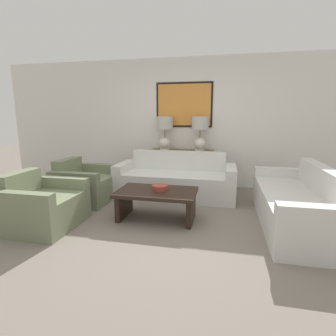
{
  "coord_description": "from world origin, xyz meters",
  "views": [
    {
      "loc": [
        0.85,
        -3.16,
        1.47
      ],
      "look_at": [
        -0.02,
        0.88,
        0.65
      ],
      "focal_mm": 28.0,
      "sensor_mm": 36.0,
      "label": 1
    }
  ],
  "objects_px": {
    "console_table": "(182,168)",
    "armchair_near_camera": "(42,207)",
    "coffee_table": "(157,198)",
    "table_lamp_left": "(165,129)",
    "couch_by_side": "(297,205)",
    "armchair_near_back_wall": "(85,185)",
    "decorative_bowl": "(160,187)",
    "table_lamp_right": "(200,130)",
    "couch_by_back_wall": "(176,181)"
  },
  "relations": [
    {
      "from": "armchair_near_back_wall",
      "to": "couch_by_side",
      "type": "bearing_deg",
      "value": -6.24
    },
    {
      "from": "console_table",
      "to": "couch_by_back_wall",
      "type": "xyz_separation_m",
      "value": [
        0.0,
        -0.69,
        -0.1
      ]
    },
    {
      "from": "coffee_table",
      "to": "armchair_near_back_wall",
      "type": "height_order",
      "value": "armchair_near_back_wall"
    },
    {
      "from": "armchair_near_back_wall",
      "to": "table_lamp_left",
      "type": "bearing_deg",
      "value": 47.98
    },
    {
      "from": "couch_by_side",
      "to": "decorative_bowl",
      "type": "bearing_deg",
      "value": -175.7
    },
    {
      "from": "console_table",
      "to": "armchair_near_camera",
      "type": "bearing_deg",
      "value": -122.28
    },
    {
      "from": "table_lamp_right",
      "to": "couch_by_back_wall",
      "type": "xyz_separation_m",
      "value": [
        -0.36,
        -0.69,
        -0.92
      ]
    },
    {
      "from": "couch_by_back_wall",
      "to": "coffee_table",
      "type": "distance_m",
      "value": 1.15
    },
    {
      "from": "couch_by_back_wall",
      "to": "armchair_near_camera",
      "type": "height_order",
      "value": "couch_by_back_wall"
    },
    {
      "from": "armchair_near_camera",
      "to": "coffee_table",
      "type": "bearing_deg",
      "value": 21.17
    },
    {
      "from": "table_lamp_right",
      "to": "couch_by_side",
      "type": "relative_size",
      "value": 0.32
    },
    {
      "from": "table_lamp_left",
      "to": "couch_by_side",
      "type": "distance_m",
      "value": 2.91
    },
    {
      "from": "console_table",
      "to": "armchair_near_camera",
      "type": "height_order",
      "value": "console_table"
    },
    {
      "from": "console_table",
      "to": "decorative_bowl",
      "type": "distance_m",
      "value": 1.79
    },
    {
      "from": "table_lamp_right",
      "to": "armchair_near_back_wall",
      "type": "xyz_separation_m",
      "value": [
        -1.88,
        -1.28,
        -0.93
      ]
    },
    {
      "from": "table_lamp_left",
      "to": "armchair_near_back_wall",
      "type": "distance_m",
      "value": 1.96
    },
    {
      "from": "armchair_near_back_wall",
      "to": "decorative_bowl",
      "type": "bearing_deg",
      "value": -18.94
    },
    {
      "from": "coffee_table",
      "to": "armchair_near_back_wall",
      "type": "distance_m",
      "value": 1.55
    },
    {
      "from": "console_table",
      "to": "couch_by_back_wall",
      "type": "relative_size",
      "value": 0.6
    },
    {
      "from": "console_table",
      "to": "armchair_near_camera",
      "type": "distance_m",
      "value": 2.84
    },
    {
      "from": "table_lamp_left",
      "to": "armchair_near_camera",
      "type": "bearing_deg",
      "value": -115.65
    },
    {
      "from": "armchair_near_back_wall",
      "to": "console_table",
      "type": "bearing_deg",
      "value": 40.15
    },
    {
      "from": "coffee_table",
      "to": "armchair_near_camera",
      "type": "bearing_deg",
      "value": -158.83
    },
    {
      "from": "table_lamp_right",
      "to": "decorative_bowl",
      "type": "xyz_separation_m",
      "value": [
        -0.39,
        -1.79,
        -0.74
      ]
    },
    {
      "from": "table_lamp_left",
      "to": "coffee_table",
      "type": "bearing_deg",
      "value": -80.88
    },
    {
      "from": "console_table",
      "to": "coffee_table",
      "type": "xyz_separation_m",
      "value": [
        -0.07,
        -1.84,
        -0.08
      ]
    },
    {
      "from": "table_lamp_left",
      "to": "couch_by_side",
      "type": "relative_size",
      "value": 0.32
    },
    {
      "from": "couch_by_back_wall",
      "to": "table_lamp_right",
      "type": "bearing_deg",
      "value": 62.28
    },
    {
      "from": "table_lamp_left",
      "to": "decorative_bowl",
      "type": "bearing_deg",
      "value": -79.42
    },
    {
      "from": "console_table",
      "to": "armchair_near_camera",
      "type": "relative_size",
      "value": 1.39
    },
    {
      "from": "table_lamp_left",
      "to": "armchair_near_back_wall",
      "type": "relative_size",
      "value": 0.73
    },
    {
      "from": "table_lamp_right",
      "to": "table_lamp_left",
      "type": "bearing_deg",
      "value": 180.0
    },
    {
      "from": "table_lamp_left",
      "to": "table_lamp_right",
      "type": "relative_size",
      "value": 1.0
    },
    {
      "from": "couch_by_side",
      "to": "armchair_near_camera",
      "type": "relative_size",
      "value": 2.3
    },
    {
      "from": "coffee_table",
      "to": "armchair_near_back_wall",
      "type": "xyz_separation_m",
      "value": [
        -1.45,
        0.56,
        -0.04
      ]
    },
    {
      "from": "console_table",
      "to": "armchair_near_back_wall",
      "type": "xyz_separation_m",
      "value": [
        -1.52,
        -1.28,
        -0.12
      ]
    },
    {
      "from": "table_lamp_left",
      "to": "coffee_table",
      "type": "distance_m",
      "value": 2.07
    },
    {
      "from": "table_lamp_left",
      "to": "table_lamp_right",
      "type": "xyz_separation_m",
      "value": [
        0.73,
        0.0,
        0.0
      ]
    },
    {
      "from": "couch_by_side",
      "to": "armchair_near_camera",
      "type": "bearing_deg",
      "value": -167.42
    },
    {
      "from": "console_table",
      "to": "armchair_near_back_wall",
      "type": "relative_size",
      "value": 1.39
    },
    {
      "from": "table_lamp_right",
      "to": "couch_by_side",
      "type": "xyz_separation_m",
      "value": [
        1.49,
        -1.65,
        -0.92
      ]
    },
    {
      "from": "table_lamp_right",
      "to": "couch_by_side",
      "type": "bearing_deg",
      "value": -47.82
    },
    {
      "from": "couch_by_side",
      "to": "decorative_bowl",
      "type": "distance_m",
      "value": 1.9
    },
    {
      "from": "couch_by_side",
      "to": "coffee_table",
      "type": "xyz_separation_m",
      "value": [
        -1.92,
        -0.19,
        0.02
      ]
    },
    {
      "from": "couch_by_side",
      "to": "armchair_near_back_wall",
      "type": "bearing_deg",
      "value": 173.76
    },
    {
      "from": "armchair_near_back_wall",
      "to": "armchair_near_camera",
      "type": "height_order",
      "value": "same"
    },
    {
      "from": "decorative_bowl",
      "to": "coffee_table",
      "type": "bearing_deg",
      "value": -127.68
    },
    {
      "from": "couch_by_side",
      "to": "armchair_near_back_wall",
      "type": "xyz_separation_m",
      "value": [
        -3.37,
        0.37,
        -0.01
      ]
    },
    {
      "from": "coffee_table",
      "to": "table_lamp_left",
      "type": "bearing_deg",
      "value": 99.12
    },
    {
      "from": "couch_by_side",
      "to": "decorative_bowl",
      "type": "relative_size",
      "value": 9.17
    }
  ]
}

